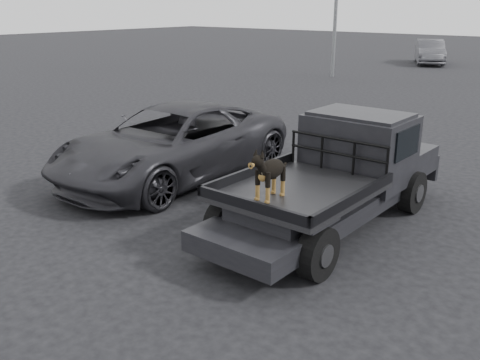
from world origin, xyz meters
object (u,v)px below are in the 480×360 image
Objects in this scene: parked_suv at (173,143)px; distant_car_a at (430,52)px; flatbed_ute at (329,200)px; dog at (270,173)px.

distant_car_a is at bearing 97.27° from parked_suv.
dog reaches higher than flatbed_ute.
dog is 4.24m from parked_suv.
flatbed_ute is 27.41m from distant_car_a.
dog is 0.13× the size of parked_suv.
distant_car_a is at bearing 106.34° from dog.
distant_car_a is (-4.28, 25.97, -0.04)m from parked_suv.
parked_suv is 1.25× the size of distant_car_a.
parked_suv is at bearing -105.91° from distant_car_a.
dog is 0.17× the size of distant_car_a.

